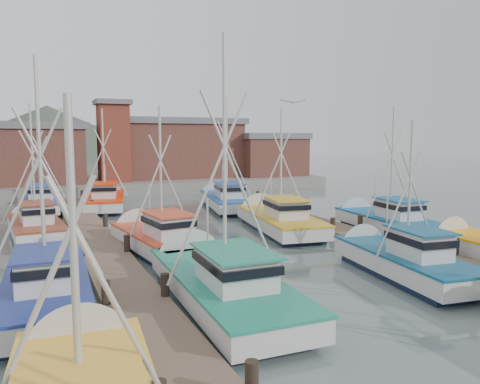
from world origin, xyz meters
name	(u,v)px	position (x,y,z in m)	size (l,w,h in m)	color
ground	(286,272)	(0.00, 0.00, 0.00)	(260.00, 260.00, 0.00)	#4B5A59
dock_left	(109,262)	(-7.00, 4.04, 0.21)	(2.30, 46.00, 1.50)	brown
dock_right	(357,236)	(7.00, 4.04, 0.21)	(2.30, 46.00, 1.50)	brown
quay	(127,183)	(0.00, 37.00, 0.60)	(44.00, 16.00, 1.20)	slate
shed_left	(20,153)	(-11.00, 35.00, 4.34)	(12.72, 8.48, 6.20)	brown
shed_center	(176,147)	(6.00, 37.00, 4.69)	(14.84, 9.54, 6.90)	brown
shed_right	(269,154)	(17.00, 34.00, 3.84)	(8.48, 6.36, 5.20)	brown
lookout_tower	(114,141)	(-2.00, 33.00, 5.55)	(3.60, 3.60, 8.50)	maroon
distant_hills	(19,159)	(-12.76, 122.59, 0.00)	(175.00, 140.00, 42.00)	#444D40
boat_4	(217,282)	(-4.10, -2.15, 0.69)	(4.13, 10.03, 10.23)	black
boat_5	(397,259)	(4.16, -2.33, 0.68)	(3.52, 8.44, 7.23)	black
boat_6	(47,285)	(-9.76, -0.03, 0.68)	(3.80, 8.94, 9.31)	black
boat_8	(157,239)	(-4.31, 5.86, 0.68)	(3.83, 9.27, 8.23)	black
boat_9	(276,219)	(4.10, 8.46, 0.68)	(4.47, 10.14, 8.60)	black
boat_10	(35,226)	(-10.02, 12.40, 0.68)	(3.48, 8.64, 8.50)	black
boat_11	(383,221)	(9.91, 5.17, 0.68)	(3.50, 8.91, 8.44)	black
boat_12	(105,200)	(-4.48, 22.60, 0.68)	(4.55, 9.83, 9.02)	black
boat_13	(225,200)	(4.70, 18.51, 0.68)	(4.79, 10.23, 10.03)	black
boat_14	(43,202)	(-9.28, 23.11, 0.68)	(3.46, 9.18, 8.19)	black
gull_far	(292,102)	(3.16, 5.01, 7.83)	(1.54, 0.66, 0.24)	gray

